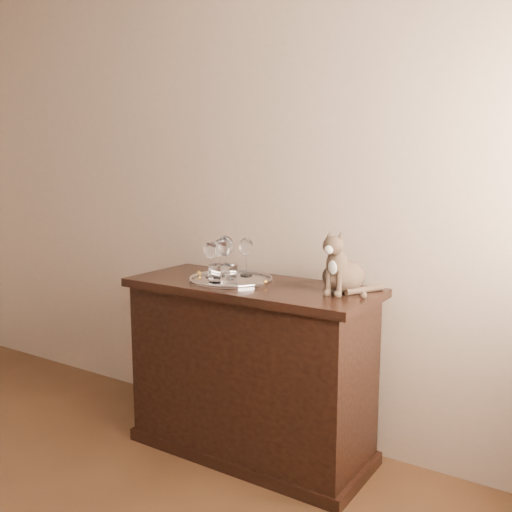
{
  "coord_description": "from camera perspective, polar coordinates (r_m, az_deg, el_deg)",
  "views": [
    {
      "loc": [
        2.06,
        -0.25,
        1.41
      ],
      "look_at": [
        0.62,
        1.95,
        0.98
      ],
      "focal_mm": 40.0,
      "sensor_mm": 36.0,
      "label": 1
    }
  ],
  "objects": [
    {
      "name": "wine_glass_b",
      "position": [
        2.81,
        -1.0,
        -0.08
      ],
      "size": [
        0.07,
        0.07,
        0.19
      ],
      "primitive_type": null,
      "color": "white",
      "rests_on": "tray"
    },
    {
      "name": "tumbler_b",
      "position": [
        2.67,
        -3.98,
        -1.76
      ],
      "size": [
        0.07,
        0.07,
        0.08
      ],
      "primitive_type": "cylinder",
      "color": "silver",
      "rests_on": "tray"
    },
    {
      "name": "wall_right",
      "position": [
        0.26,
        20.13,
        -4.13
      ],
      "size": [
        0.1,
        4.5,
        2.7
      ],
      "primitive_type": "cube",
      "color": "#BFA38F",
      "rests_on": "ground"
    },
    {
      "name": "wine_glass_c",
      "position": [
        2.79,
        -4.56,
        -0.32
      ],
      "size": [
        0.07,
        0.07,
        0.18
      ],
      "primitive_type": null,
      "color": "silver",
      "rests_on": "tray"
    },
    {
      "name": "wine_glass_a",
      "position": [
        2.81,
        -3.65,
        -0.17
      ],
      "size": [
        0.07,
        0.07,
        0.18
      ],
      "primitive_type": null,
      "color": "white",
      "rests_on": "tray"
    },
    {
      "name": "tumbler_a",
      "position": [
        2.63,
        -2.73,
        -1.84
      ],
      "size": [
        0.08,
        0.08,
        0.09
      ],
      "primitive_type": "cylinder",
      "color": "white",
      "rests_on": "tray"
    },
    {
      "name": "wine_glass_d",
      "position": [
        2.77,
        -3.06,
        -0.07
      ],
      "size": [
        0.08,
        0.08,
        0.21
      ],
      "primitive_type": null,
      "color": "white",
      "rests_on": "tray"
    },
    {
      "name": "wall_back",
      "position": [
        3.24,
        -6.43,
        8.16
      ],
      "size": [
        4.0,
        0.1,
        2.7
      ],
      "primitive_type": "cube",
      "color": "#BFA38F",
      "rests_on": "ground"
    },
    {
      "name": "cat",
      "position": [
        2.52,
        8.8,
        -0.44
      ],
      "size": [
        0.28,
        0.27,
        0.28
      ],
      "primitive_type": null,
      "rotation": [
        0.0,
        0.0,
        -0.03
      ],
      "color": "brown",
      "rests_on": "sideboard"
    },
    {
      "name": "tray",
      "position": [
        2.74,
        -2.51,
        -2.43
      ],
      "size": [
        0.4,
        0.4,
        0.01
      ],
      "primitive_type": "cylinder",
      "color": "silver",
      "rests_on": "sideboard"
    },
    {
      "name": "sideboard",
      "position": [
        2.81,
        -0.52,
        -11.26
      ],
      "size": [
        1.2,
        0.5,
        0.85
      ],
      "primitive_type": null,
      "color": "black",
      "rests_on": "ground"
    }
  ]
}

